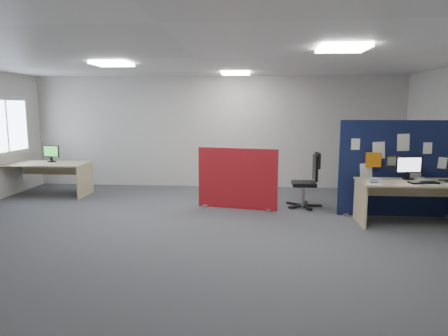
# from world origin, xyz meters

# --- Properties ---
(floor) EXTENTS (9.00, 9.00, 0.00)m
(floor) POSITION_xyz_m (0.00, 0.00, 0.00)
(floor) COLOR #4E5055
(floor) RESTS_ON ground
(ceiling) EXTENTS (9.00, 7.00, 0.02)m
(ceiling) POSITION_xyz_m (0.00, 0.00, 2.70)
(ceiling) COLOR white
(ceiling) RESTS_ON wall_back
(wall_back) EXTENTS (9.00, 0.02, 2.70)m
(wall_back) POSITION_xyz_m (0.00, 3.50, 1.35)
(wall_back) COLOR silver
(wall_back) RESTS_ON floor
(wall_front) EXTENTS (9.00, 0.02, 2.70)m
(wall_front) POSITION_xyz_m (0.00, -3.50, 1.35)
(wall_front) COLOR silver
(wall_front) RESTS_ON floor
(window) EXTENTS (0.06, 1.70, 1.30)m
(window) POSITION_xyz_m (-4.44, 2.00, 1.55)
(window) COLOR white
(window) RESTS_ON wall_left
(ceiling_lights) EXTENTS (4.10, 4.10, 0.04)m
(ceiling_lights) POSITION_xyz_m (0.33, 0.67, 2.67)
(ceiling_lights) COLOR white
(ceiling_lights) RESTS_ON ceiling
(navy_divider) EXTENTS (2.09, 0.30, 1.72)m
(navy_divider) POSITION_xyz_m (3.47, 0.97, 0.86)
(navy_divider) COLOR #0F1738
(navy_divider) RESTS_ON floor
(main_desk) EXTENTS (1.83, 0.81, 0.73)m
(main_desk) POSITION_xyz_m (3.58, 0.47, 0.56)
(main_desk) COLOR tan
(main_desk) RESTS_ON floor
(monitor_main) EXTENTS (0.45, 0.19, 0.39)m
(monitor_main) POSITION_xyz_m (3.53, 0.65, 0.95)
(monitor_main) COLOR black
(monitor_main) RESTS_ON main_desk
(keyboard) EXTENTS (0.47, 0.22, 0.02)m
(keyboard) POSITION_xyz_m (3.64, 0.29, 0.74)
(keyboard) COLOR black
(keyboard) RESTS_ON main_desk
(mouse) EXTENTS (0.11, 0.08, 0.03)m
(mouse) POSITION_xyz_m (3.93, 0.32, 0.74)
(mouse) COLOR #939297
(mouse) RESTS_ON main_desk
(red_divider) EXTENTS (1.54, 0.38, 1.18)m
(red_divider) POSITION_xyz_m (0.59, 1.30, 0.58)
(red_divider) COLOR #AE161E
(red_divider) RESTS_ON floor
(second_desk) EXTENTS (1.79, 0.89, 0.73)m
(second_desk) POSITION_xyz_m (-3.68, 2.23, 0.56)
(second_desk) COLOR tan
(second_desk) RESTS_ON floor
(monitor_second) EXTENTS (0.41, 0.19, 0.38)m
(monitor_second) POSITION_xyz_m (-3.65, 2.36, 0.94)
(monitor_second) COLOR black
(monitor_second) RESTS_ON second_desk
(office_chair) EXTENTS (0.67, 0.71, 1.06)m
(office_chair) POSITION_xyz_m (1.99, 1.49, 0.60)
(office_chair) COLOR black
(office_chair) RESTS_ON floor
(desk_papers) EXTENTS (1.44, 0.86, 0.00)m
(desk_papers) POSITION_xyz_m (3.37, 0.39, 0.73)
(desk_papers) COLOR white
(desk_papers) RESTS_ON main_desk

